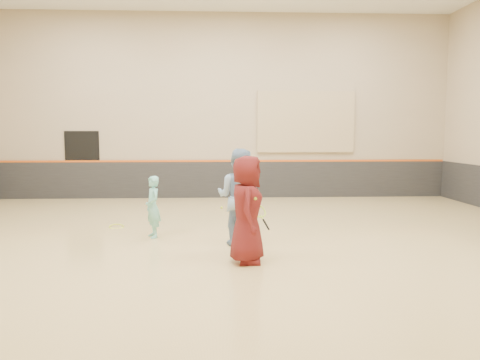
{
  "coord_description": "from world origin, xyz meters",
  "views": [
    {
      "loc": [
        -0.07,
        -9.41,
        2.15
      ],
      "look_at": [
        0.38,
        0.4,
        1.15
      ],
      "focal_mm": 35.0,
      "sensor_mm": 36.0,
      "label": 1
    }
  ],
  "objects_px": {
    "young_man": "(247,210)",
    "instructor": "(239,197)",
    "girl": "(153,207)",
    "spare_racket": "(116,224)"
  },
  "relations": [
    {
      "from": "young_man",
      "to": "instructor",
      "type": "bearing_deg",
      "value": 6.58
    },
    {
      "from": "young_man",
      "to": "girl",
      "type": "bearing_deg",
      "value": 45.79
    },
    {
      "from": "instructor",
      "to": "girl",
      "type": "bearing_deg",
      "value": 1.33
    },
    {
      "from": "girl",
      "to": "spare_racket",
      "type": "height_order",
      "value": "girl"
    },
    {
      "from": "young_man",
      "to": "spare_racket",
      "type": "distance_m",
      "value": 4.19
    },
    {
      "from": "instructor",
      "to": "spare_racket",
      "type": "height_order",
      "value": "instructor"
    },
    {
      "from": "young_man",
      "to": "spare_racket",
      "type": "xyz_separation_m",
      "value": [
        -2.79,
        3.02,
        -0.81
      ]
    },
    {
      "from": "girl",
      "to": "young_man",
      "type": "relative_size",
      "value": 0.71
    },
    {
      "from": "young_man",
      "to": "spare_racket",
      "type": "bearing_deg",
      "value": 45.82
    },
    {
      "from": "instructor",
      "to": "spare_racket",
      "type": "distance_m",
      "value": 3.35
    }
  ]
}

